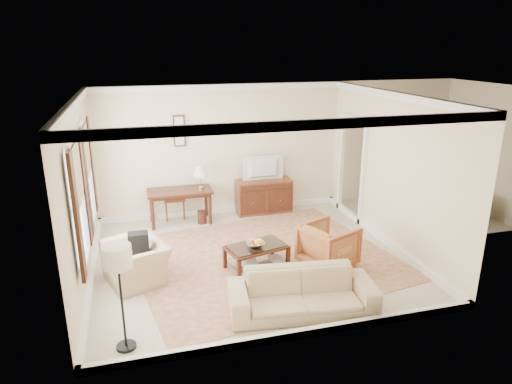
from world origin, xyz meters
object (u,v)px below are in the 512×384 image
coffee_table (256,251)px  striped_armchair (328,243)px  writing_desk (180,195)px  club_armchair (136,256)px  sideboard (264,196)px  sofa (302,286)px  tv (264,161)px

coffee_table → striped_armchair: size_ratio=1.34×
striped_armchair → writing_desk: bearing=17.4°
club_armchair → sideboard: bearing=112.2°
sideboard → sofa: (-0.62, -4.11, 0.02)m
striped_armchair → sofa: 1.57m
tv → sideboard: bearing=-90.0°
tv → coffee_table: size_ratio=0.79×
sofa → coffee_table: bearing=107.9°
tv → sofa: tv is taller
striped_armchair → coffee_table: bearing=56.9°
writing_desk → coffee_table: writing_desk is taller
writing_desk → sofa: (1.30, -3.94, -0.22)m
writing_desk → tv: bearing=4.4°
club_armchair → striped_armchair: bearing=65.1°
striped_armchair → sofa: striped_armchair is taller
writing_desk → club_armchair: bearing=-112.4°
writing_desk → striped_armchair: size_ratio=1.62×
writing_desk → tv: (1.92, 0.15, 0.58)m
writing_desk → club_armchair: size_ratio=1.35×
sideboard → coffee_table: bearing=-108.7°
coffee_table → club_armchair: (-2.00, 0.10, 0.11)m
tv → club_armchair: (-2.89, -2.51, -0.78)m
coffee_table → club_armchair: 2.01m
club_armchair → writing_desk: bearing=138.5°
coffee_table → striped_armchair: striped_armchair is taller
sideboard → coffee_table: size_ratio=1.11×
sofa → tv: bearing=88.8°
writing_desk → tv: 2.01m
striped_armchair → club_armchair: size_ratio=0.83×
writing_desk → club_armchair: (-0.98, -2.36, -0.19)m
coffee_table → striped_armchair: bearing=-10.7°
sideboard → sofa: 4.16m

